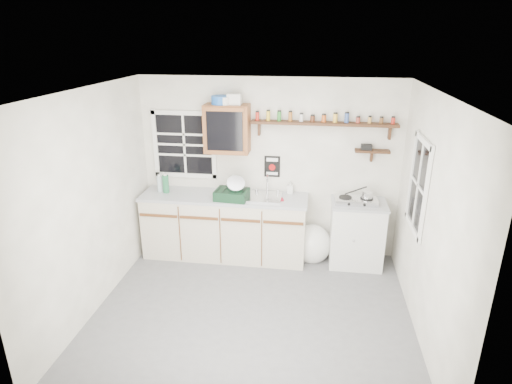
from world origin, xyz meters
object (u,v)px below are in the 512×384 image
right_cabinet (356,233)px  upper_cabinet (227,129)px  spice_shelf (322,122)px  main_cabinet (225,226)px  dish_rack (233,192)px  hotplate (356,200)px

right_cabinet → upper_cabinet: bearing=176.2°
upper_cabinet → spice_shelf: upper_cabinet is taller
right_cabinet → spice_shelf: spice_shelf is taller
main_cabinet → upper_cabinet: bearing=76.3°
main_cabinet → dish_rack: size_ratio=4.98×
right_cabinet → hotplate: (-0.05, -0.02, 0.49)m
main_cabinet → right_cabinet: main_cabinet is taller
upper_cabinet → hotplate: (1.75, -0.14, -0.88)m
right_cabinet → dish_rack: size_ratio=1.96×
upper_cabinet → dish_rack: upper_cabinet is taller
main_cabinet → spice_shelf: spice_shelf is taller
right_cabinet → upper_cabinet: (-1.80, 0.12, 1.37)m
main_cabinet → right_cabinet: size_ratio=2.54×
hotplate → upper_cabinet: bearing=173.5°
upper_cabinet → hotplate: size_ratio=1.15×
right_cabinet → upper_cabinet: size_ratio=1.40×
main_cabinet → spice_shelf: 1.97m
upper_cabinet → spice_shelf: size_ratio=0.34×
upper_cabinet → spice_shelf: 1.27m
spice_shelf → dish_rack: spice_shelf is taller
main_cabinet → dish_rack: bearing=-37.0°
main_cabinet → upper_cabinet: 1.37m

